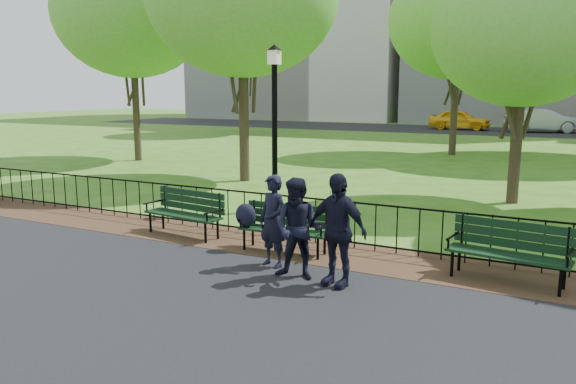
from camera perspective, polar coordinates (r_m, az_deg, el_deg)
The scene contains 18 objects.
ground at distance 9.10m, azimuth -1.36°, elevation -8.42°, with size 120.00×120.00×0.00m, color #35651A.
asphalt_path at distance 6.56m, azimuth -16.46°, elevation -16.56°, with size 60.00×9.20×0.01m, color black.
dirt_strip at distance 10.37m, azimuth 2.65°, elevation -5.97°, with size 60.00×1.60×0.01m, color #312214.
far_street at distance 42.85m, azimuth 21.90°, elevation 5.71°, with size 70.00×9.00×0.01m, color black.
iron_fence at distance 10.69m, azimuth 3.80°, elevation -2.79°, with size 24.06×0.06×1.00m.
park_bench_main at distance 10.26m, azimuth -2.13°, elevation -2.78°, with size 1.78×0.60×0.95m.
park_bench_left_a at distance 11.54m, azimuth -10.29°, elevation -1.59°, with size 1.81×0.75×1.00m.
park_bench_right_a at distance 9.25m, azimuth 21.60°, elevation -5.06°, with size 1.85×0.77×1.02m.
lamppost at distance 13.49m, azimuth -1.37°, elevation 7.09°, with size 0.36×0.36×3.97m.
tree_near_e at distance 15.66m, azimuth 22.89°, elevation 15.02°, with size 4.57×4.57×6.36m.
tree_mid_w at distance 24.47m, azimuth -15.63°, elevation 17.26°, with size 6.22×6.22×8.67m.
tree_far_c at distance 26.73m, azimuth 16.97°, elevation 16.40°, with size 6.14×6.14×8.55m.
tree_far_w at distance 38.30m, azimuth -4.37°, elevation 15.84°, with size 6.82×6.82×9.51m.
person_left at distance 9.31m, azimuth -1.54°, elevation -2.97°, with size 0.56×0.37×1.54m, color black.
person_mid at distance 8.69m, azimuth 1.05°, elevation -3.76°, with size 0.77×0.40×1.59m, color black.
person_right at distance 8.40m, azimuth 4.98°, elevation -3.85°, with size 1.01×0.41×1.72m, color black.
taxi at distance 43.55m, azimuth 17.05°, elevation 7.05°, with size 1.75×4.35×1.48m, color yellow.
sedan_silver at distance 42.77m, azimuth 24.45°, elevation 6.63°, with size 1.73×4.95×1.63m, color #929499.
Camera 1 is at (4.16, -7.54, 2.93)m, focal length 35.00 mm.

